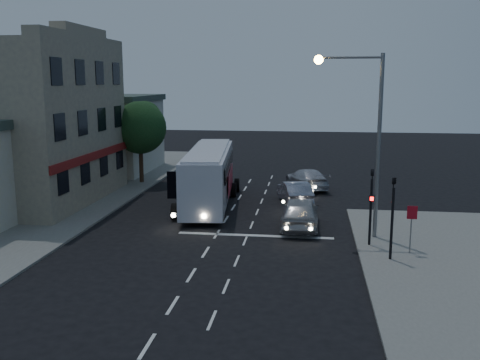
# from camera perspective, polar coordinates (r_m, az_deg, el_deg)

# --- Properties ---
(ground) EXTENTS (120.00, 120.00, 0.00)m
(ground) POSITION_cam_1_polar(r_m,az_deg,el_deg) (25.97, -3.26, -7.01)
(ground) COLOR black
(sidewalk_far) EXTENTS (12.00, 50.00, 0.12)m
(sidewalk_far) POSITION_cam_1_polar(r_m,az_deg,el_deg) (37.65, -20.70, -2.05)
(sidewalk_far) COLOR slate
(sidewalk_far) RESTS_ON ground
(road_markings) EXTENTS (8.00, 30.55, 0.01)m
(road_markings) POSITION_cam_1_polar(r_m,az_deg,el_deg) (28.91, 0.48, -5.16)
(road_markings) COLOR silver
(road_markings) RESTS_ON ground
(tour_bus) EXTENTS (3.63, 11.95, 3.61)m
(tour_bus) POSITION_cam_1_polar(r_m,az_deg,el_deg) (34.07, -3.32, 0.59)
(tour_bus) COLOR silver
(tour_bus) RESTS_ON ground
(car_suv) EXTENTS (1.99, 4.93, 1.68)m
(car_suv) POSITION_cam_1_polar(r_m,az_deg,el_deg) (28.97, 6.40, -3.48)
(car_suv) COLOR #ABABAE
(car_suv) RESTS_ON ground
(car_sedan_a) EXTENTS (2.58, 4.75, 1.48)m
(car_sedan_a) POSITION_cam_1_polar(r_m,az_deg,el_deg) (34.60, 5.84, -1.33)
(car_sedan_a) COLOR #9595A4
(car_sedan_a) RESTS_ON ground
(car_sedan_b) EXTENTS (3.63, 5.42, 1.46)m
(car_sedan_b) POSITION_cam_1_polar(r_m,az_deg,el_deg) (39.60, 7.15, 0.14)
(car_sedan_b) COLOR silver
(car_sedan_b) RESTS_ON ground
(traffic_signal_main) EXTENTS (0.25, 0.35, 4.10)m
(traffic_signal_main) POSITION_cam_1_polar(r_m,az_deg,el_deg) (25.83, 13.83, -1.85)
(traffic_signal_main) COLOR black
(traffic_signal_main) RESTS_ON sidewalk_near
(traffic_signal_side) EXTENTS (0.18, 0.15, 4.10)m
(traffic_signal_side) POSITION_cam_1_polar(r_m,az_deg,el_deg) (24.00, 15.99, -2.89)
(traffic_signal_side) COLOR black
(traffic_signal_side) RESTS_ON sidewalk_near
(regulatory_sign) EXTENTS (0.45, 0.12, 2.20)m
(regulatory_sign) POSITION_cam_1_polar(r_m,az_deg,el_deg) (25.29, 17.83, -4.24)
(regulatory_sign) COLOR slate
(regulatory_sign) RESTS_ON sidewalk_near
(streetlight) EXTENTS (3.32, 0.44, 9.00)m
(streetlight) POSITION_cam_1_polar(r_m,az_deg,el_deg) (26.72, 13.27, 5.77)
(streetlight) COLOR slate
(streetlight) RESTS_ON sidewalk_near
(main_building) EXTENTS (10.12, 12.00, 11.00)m
(main_building) POSITION_cam_1_polar(r_m,az_deg,el_deg) (37.41, -22.51, 5.66)
(main_building) COLOR slate
(main_building) RESTS_ON sidewalk_far
(low_building_north) EXTENTS (9.40, 9.40, 6.50)m
(low_building_north) POSITION_cam_1_polar(r_m,az_deg,el_deg) (48.11, -14.77, 4.90)
(low_building_north) COLOR beige
(low_building_north) RESTS_ON sidewalk_far
(street_tree) EXTENTS (4.00, 4.00, 6.20)m
(street_tree) POSITION_cam_1_polar(r_m,az_deg,el_deg) (41.53, -10.63, 5.77)
(street_tree) COLOR black
(street_tree) RESTS_ON sidewalk_far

